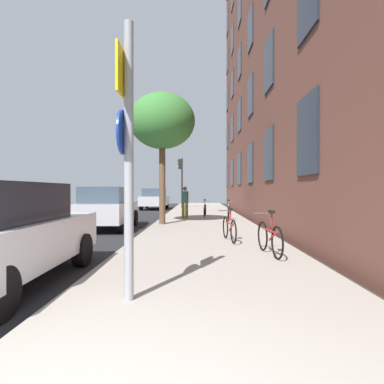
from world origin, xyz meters
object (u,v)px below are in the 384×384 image
bicycle_0 (270,237)px  bicycle_1 (229,228)px  traffic_light (181,174)px  bicycle_2 (229,212)px  car_2 (155,199)px  pedestrian_0 (185,200)px  tree_near (162,122)px  sign_post (127,144)px  bicycle_3 (205,210)px  car_1 (107,207)px

bicycle_0 → bicycle_1: 2.05m
traffic_light → bicycle_0: bearing=-81.4°
bicycle_2 → car_2: (-4.79, 10.59, 0.35)m
car_2 → pedestrian_0: bearing=-74.0°
tree_near → bicycle_2: (2.87, 1.70, -3.82)m
sign_post → bicycle_3: (1.28, 13.30, -1.62)m
sign_post → bicycle_3: 13.47m
car_1 → car_2: bearing=89.3°
traffic_light → car_2: (-2.02, -0.47, -1.95)m
bicycle_3 → car_1: car_1 is taller
bicycle_2 → car_1: 5.54m
tree_near → car_1: size_ratio=1.30×
bicycle_3 → car_2: size_ratio=0.39×
sign_post → bicycle_2: (2.32, 11.01, -1.61)m
bicycle_3 → car_1: 6.16m
bicycle_0 → car_1: size_ratio=0.40×
car_1 → car_2: 13.03m
tree_near → traffic_light: bearing=89.5°
car_1 → bicycle_3: bearing=50.4°
bicycle_0 → bicycle_2: bicycle_0 is taller
bicycle_3 → bicycle_1: bearing=-86.7°
tree_near → pedestrian_0: (0.82, 2.72, -3.30)m
traffic_light → bicycle_3: 9.23m
car_2 → bicycle_2: bearing=-65.7°
sign_post → bicycle_0: sign_post is taller
bicycle_3 → pedestrian_0: bearing=-128.6°
bicycle_3 → car_2: 9.11m
bicycle_3 → car_2: (-3.75, 8.29, 0.37)m
sign_post → tree_near: bearing=93.4°
bicycle_1 → traffic_light: bearing=97.3°
bicycle_1 → car_2: bearing=104.2°
sign_post → car_1: sign_post is taller
bicycle_1 → bicycle_2: 6.16m
traffic_light → bicycle_2: 11.63m
tree_near → bicycle_2: 5.07m
bicycle_1 → pedestrian_0: bearing=101.8°
sign_post → bicycle_2: sign_post is taller
bicycle_0 → pedestrian_0: size_ratio=1.05×
car_2 → bicycle_0: bearing=-75.3°
bicycle_2 → car_1: (-4.95, -2.45, 0.35)m
car_1 → bicycle_2: bearing=26.3°
traffic_light → car_2: 2.85m
tree_near → bicycle_0: size_ratio=3.26×
pedestrian_0 → tree_near: bearing=-106.9°
car_1 → bicycle_1: bearing=-40.0°
bicycle_2 → tree_near: bearing=-149.4°
bicycle_0 → bicycle_2: 8.07m
traffic_light → car_2: size_ratio=0.90×
bicycle_3 → sign_post: bearing=-95.5°
sign_post → traffic_light: size_ratio=0.90×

